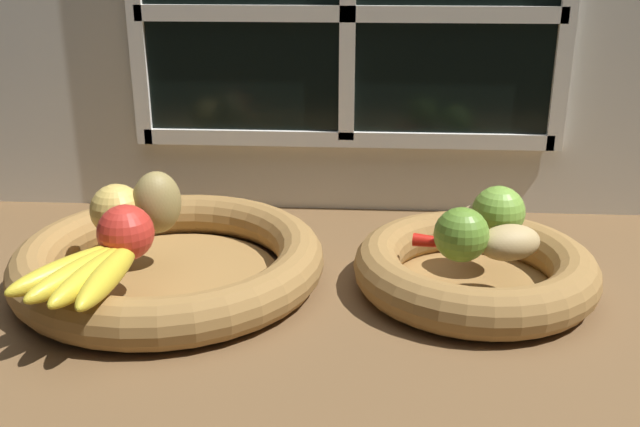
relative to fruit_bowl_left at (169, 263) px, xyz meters
The scene contains 13 objects.
ground_plane 21.86cm from the fruit_bowl_left, ahead, with size 140.00×90.00×3.00cm, color brown.
back_wall 44.79cm from the fruit_bowl_left, 54.66° to the left, with size 140.00×4.60×55.00cm.
fruit_bowl_left is the anchor object (origin of this frame).
fruit_bowl_right 38.26cm from the fruit_bowl_left, ahead, with size 29.98×29.98×5.86cm.
apple_golden_left 9.27cm from the fruit_bowl_left, 168.51° to the left, with size 6.68×6.68×6.68cm, color #DBB756.
apple_red_front 9.26cm from the fruit_bowl_left, 117.26° to the right, with size 6.60×6.60×6.60cm, color red.
pear_brown 7.79cm from the fruit_bowl_left, 123.92° to the left, with size 6.31×5.27×8.10cm, color olive.
banana_bunch_front 14.08cm from the fruit_bowl_left, 111.41° to the right, with size 11.76×17.73×2.92cm.
potato_back 40.78cm from the fruit_bowl_left, ahead, with size 7.51×5.70×4.20cm, color tan.
potato_small 41.84cm from the fruit_bowl_left, ahead, with size 7.61×4.98×4.18cm, color tan.
lime_near 36.48cm from the fruit_bowl_left, ahead, with size 6.40×6.40×6.40cm, color olive.
lime_far 41.88cm from the fruit_bowl_left, ahead, with size 6.60×6.60×6.60cm, color #7AAD3D.
chili_pepper 37.89cm from the fruit_bowl_left, ahead, with size 1.66×1.66×14.58cm, color red.
Camera 1 is at (2.87, -81.52, 40.05)cm, focal length 40.13 mm.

